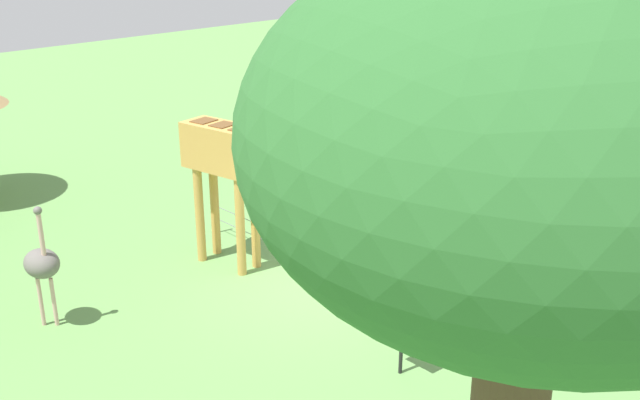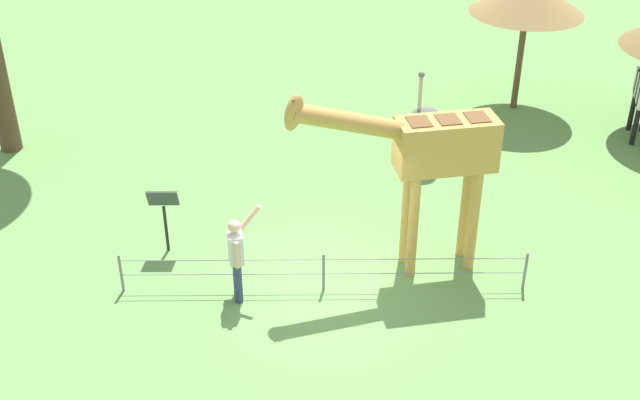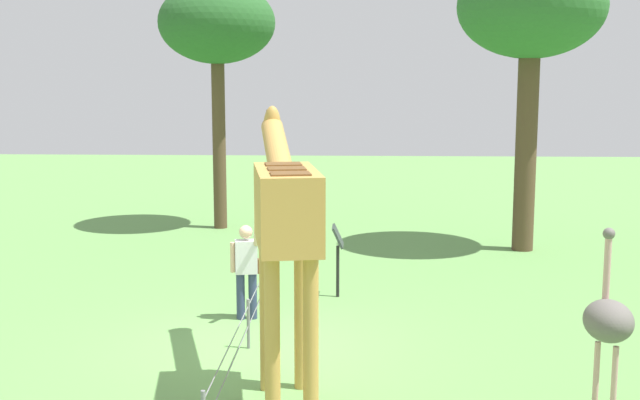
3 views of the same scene
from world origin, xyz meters
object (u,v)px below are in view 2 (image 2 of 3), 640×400
object	(u,v)px
giraffe	(429,153)
info_sign	(164,207)
visitor	(236,254)
ostrich	(425,118)

from	to	relation	value
giraffe	info_sign	world-z (taller)	giraffe
info_sign	visitor	bearing A→B (deg)	134.51
giraffe	ostrich	size ratio (longest dim) A/B	1.63
info_sign	giraffe	bearing A→B (deg)	173.44
visitor	ostrich	world-z (taller)	ostrich
visitor	info_sign	xyz separation A→B (m)	(1.44, -1.47, 0.05)
ostrich	info_sign	world-z (taller)	ostrich
ostrich	visitor	bearing A→B (deg)	51.77
ostrich	info_sign	xyz separation A→B (m)	(5.16, 3.25, -0.23)
giraffe	visitor	world-z (taller)	giraffe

